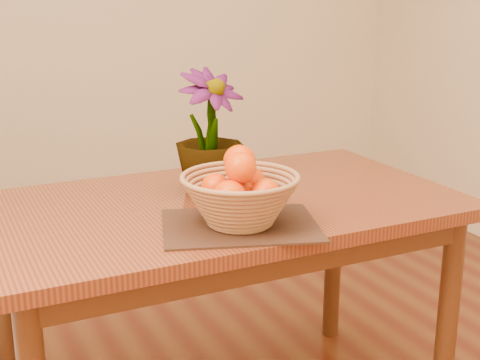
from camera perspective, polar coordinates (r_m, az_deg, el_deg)
name	(u,v)px	position (r m, az deg, el deg)	size (l,w,h in m)	color
table	(223,228)	(2.02, -1.49, -4.08)	(1.40, 0.80, 0.75)	brown
placemat	(240,225)	(1.76, 0.01, -3.90)	(0.41, 0.30, 0.01)	#3D2216
wicker_basket	(240,202)	(1.74, 0.01, -1.85)	(0.31, 0.31, 0.13)	#B2744A
orange_pile	(240,182)	(1.73, 0.01, -0.19)	(0.19, 0.18, 0.15)	#EA4803
potted_plant	(209,132)	(2.02, -2.62, 4.11)	(0.21, 0.21, 0.38)	#134313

